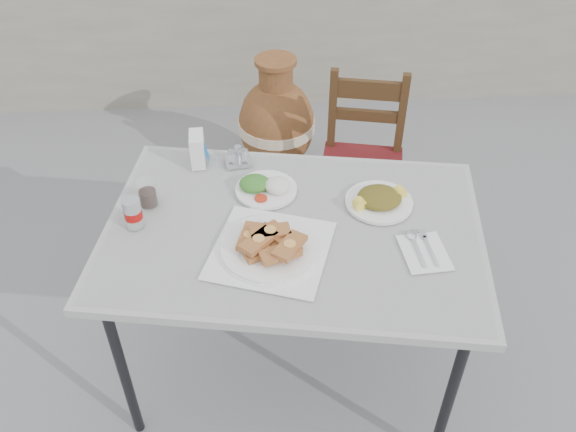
{
  "coord_description": "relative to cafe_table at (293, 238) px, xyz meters",
  "views": [
    {
      "loc": [
        -0.21,
        -1.6,
        2.32
      ],
      "look_at": [
        -0.1,
        0.11,
        0.85
      ],
      "focal_mm": 38.0,
      "sensor_mm": 36.0,
      "label": 1
    }
  ],
  "objects": [
    {
      "name": "terracotta_urn",
      "position": [
        0.0,
        1.43,
        -0.41
      ],
      "size": [
        0.46,
        0.46,
        0.8
      ],
      "color": "brown",
      "rests_on": "ground"
    },
    {
      "name": "pide_plate",
      "position": [
        -0.09,
        -0.12,
        0.1
      ],
      "size": [
        0.5,
        0.5,
        0.08
      ],
      "rotation": [
        0.0,
        0.0,
        -0.31
      ],
      "color": "white",
      "rests_on": "cafe_table"
    },
    {
      "name": "cutlery_napkin",
      "position": [
        0.44,
        -0.15,
        0.06
      ],
      "size": [
        0.17,
        0.22,
        0.01
      ],
      "rotation": [
        0.0,
        0.0,
        0.08
      ],
      "color": "white",
      "rests_on": "cafe_table"
    },
    {
      "name": "cafe_table",
      "position": [
        0.0,
        0.0,
        0.0
      ],
      "size": [
        1.51,
        1.15,
        0.84
      ],
      "rotation": [
        0.0,
        0.0,
        -0.16
      ],
      "color": "black",
      "rests_on": "ground"
    },
    {
      "name": "ground",
      "position": [
        0.08,
        -0.06,
        -0.78
      ],
      "size": [
        80.0,
        80.0,
        0.0
      ],
      "primitive_type": "plane",
      "color": "slate",
      "rests_on": "ground"
    },
    {
      "name": "napkin_holder",
      "position": [
        -0.36,
        0.42,
        0.13
      ],
      "size": [
        0.08,
        0.12,
        0.14
      ],
      "rotation": [
        0.0,
        0.0,
        0.05
      ],
      "color": "white",
      "rests_on": "cafe_table"
    },
    {
      "name": "back_wall",
      "position": [
        0.08,
        2.44,
        -0.18
      ],
      "size": [
        6.0,
        0.25,
        1.2
      ],
      "primitive_type": "cube",
      "color": "#A09785",
      "rests_on": "ground"
    },
    {
      "name": "cola_glass",
      "position": [
        -0.54,
        0.16,
        0.1
      ],
      "size": [
        0.07,
        0.07,
        0.1
      ],
      "color": "white",
      "rests_on": "cafe_table"
    },
    {
      "name": "condiment_caddy",
      "position": [
        -0.2,
        0.41,
        0.09
      ],
      "size": [
        0.12,
        0.1,
        0.08
      ],
      "rotation": [
        0.0,
        0.0,
        0.13
      ],
      "color": "silver",
      "rests_on": "cafe_table"
    },
    {
      "name": "salad_chopped_plate",
      "position": [
        0.34,
        0.11,
        0.08
      ],
      "size": [
        0.26,
        0.26,
        0.06
      ],
      "color": "white",
      "rests_on": "cafe_table"
    },
    {
      "name": "salad_rice_plate",
      "position": [
        -0.09,
        0.22,
        0.08
      ],
      "size": [
        0.24,
        0.24,
        0.06
      ],
      "color": "white",
      "rests_on": "cafe_table"
    },
    {
      "name": "chair",
      "position": [
        0.42,
        0.87,
        -0.3
      ],
      "size": [
        0.49,
        0.49,
        0.93
      ],
      "rotation": [
        0.0,
        0.0,
        -0.21
      ],
      "color": "#37240F",
      "rests_on": "ground"
    },
    {
      "name": "soda_can",
      "position": [
        -0.58,
        0.04,
        0.12
      ],
      "size": [
        0.07,
        0.07,
        0.12
      ],
      "color": "silver",
      "rests_on": "cafe_table"
    }
  ]
}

